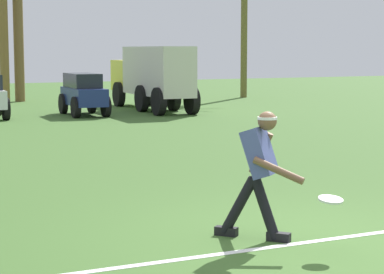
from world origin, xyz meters
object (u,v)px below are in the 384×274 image
Objects in this scene: parked_car_slot_d at (83,93)px; palm_tree_right_of_centre at (18,23)px; box_truck at (152,75)px; frisbee_thrower at (259,168)px; frisbee_in_flight at (331,200)px; palm_tree_left_of_centre at (3,6)px.

palm_tree_right_of_centre reaches higher than parked_car_slot_d.
box_truck reaches higher than parked_car_slot_d.
frisbee_thrower is 5.24× the size of frisbee_in_flight.
frisbee_thrower is 18.07m from box_truck.
palm_tree_right_of_centre is at bearing 26.91° from palm_tree_left_of_centre.
palm_tree_left_of_centre is at bearing 97.28° from parked_car_slot_d.
parked_car_slot_d is at bearing 77.90° from frisbee_thrower.
parked_car_slot_d is 3.01m from box_truck.
frisbee_thrower is 23.65m from palm_tree_right_of_centre.
parked_car_slot_d reaches higher than frisbee_in_flight.
frisbee_thrower is at bearing -97.82° from palm_tree_right_of_centre.
box_truck reaches higher than frisbee_thrower.
parked_car_slot_d is at bearing -82.72° from palm_tree_left_of_centre.
palm_tree_left_of_centre is at bearing 84.78° from frisbee_in_flight.
parked_car_slot_d is (3.06, 16.82, 0.16)m from frisbee_in_flight.
palm_tree_left_of_centre reaches higher than frisbee_in_flight.
parked_car_slot_d is 0.41× the size of box_truck.
palm_tree_right_of_centre reaches higher than frisbee_in_flight.
palm_tree_left_of_centre reaches higher than frisbee_thrower.
palm_tree_left_of_centre is (2.55, 22.98, 2.98)m from frisbee_thrower.
frisbee_thrower reaches higher than frisbee_in_flight.
palm_tree_left_of_centre reaches higher than parked_car_slot_d.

